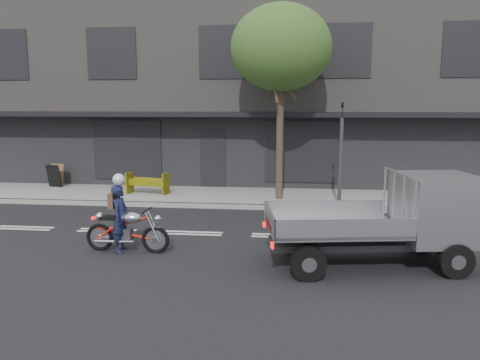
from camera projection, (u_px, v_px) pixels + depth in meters
name	position (u px, v px, depth m)	size (l,w,h in m)	color
ground	(193.00, 233.00, 12.59)	(80.00, 80.00, 0.00)	black
sidewalk	(219.00, 197.00, 17.19)	(32.00, 3.20, 0.15)	gray
kerb	(212.00, 206.00, 15.62)	(32.00, 0.20, 0.15)	gray
building_main	(239.00, 92.00, 23.03)	(26.00, 10.00, 8.00)	slate
street_tree	(281.00, 48.00, 15.62)	(3.40, 3.40, 6.74)	#382B21
traffic_light_pole	(341.00, 160.00, 15.15)	(0.12, 0.12, 3.50)	#2D2D30
motorcycle	(127.00, 229.00, 10.97)	(2.04, 0.59, 1.05)	black
rider	(120.00, 219.00, 10.94)	(0.58, 0.38, 1.59)	#151939
flatbed_ute	(419.00, 212.00, 9.97)	(4.64, 2.44, 2.05)	black
construction_barrier	(146.00, 184.00, 17.03)	(1.48, 0.59, 0.83)	#D9D20B
sandwich_board	(54.00, 176.00, 18.59)	(0.58, 0.38, 0.91)	black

